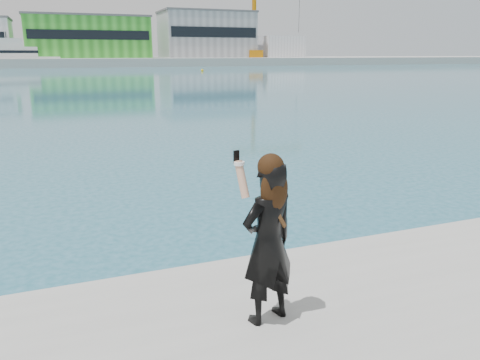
{
  "coord_description": "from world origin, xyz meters",
  "views": [
    {
      "loc": [
        -0.98,
        -3.94,
        3.22
      ],
      "look_at": [
        0.67,
        0.32,
        1.98
      ],
      "focal_mm": 35.0,
      "sensor_mm": 36.0,
      "label": 1
    }
  ],
  "objects_px": {
    "motor_yacht": "(14,57)",
    "woman": "(268,238)",
    "buoy_near": "(202,71)",
    "dock_crane": "(258,9)"
  },
  "relations": [
    {
      "from": "dock_crane",
      "to": "motor_yacht",
      "type": "height_order",
      "value": "dock_crane"
    },
    {
      "from": "dock_crane",
      "to": "woman",
      "type": "height_order",
      "value": "dock_crane"
    },
    {
      "from": "buoy_near",
      "to": "woman",
      "type": "bearing_deg",
      "value": -106.3
    },
    {
      "from": "dock_crane",
      "to": "motor_yacht",
      "type": "xyz_separation_m",
      "value": [
        -62.32,
        -5.54,
        -12.7
      ]
    },
    {
      "from": "buoy_near",
      "to": "woman",
      "type": "relative_size",
      "value": 0.31
    },
    {
      "from": "motor_yacht",
      "to": "woman",
      "type": "relative_size",
      "value": 11.48
    },
    {
      "from": "motor_yacht",
      "to": "buoy_near",
      "type": "relative_size",
      "value": 37.07
    },
    {
      "from": "dock_crane",
      "to": "buoy_near",
      "type": "height_order",
      "value": "dock_crane"
    },
    {
      "from": "dock_crane",
      "to": "woman",
      "type": "bearing_deg",
      "value": -113.23
    },
    {
      "from": "buoy_near",
      "to": "woman",
      "type": "xyz_separation_m",
      "value": [
        -23.54,
        -80.52,
        1.62
      ]
    }
  ]
}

